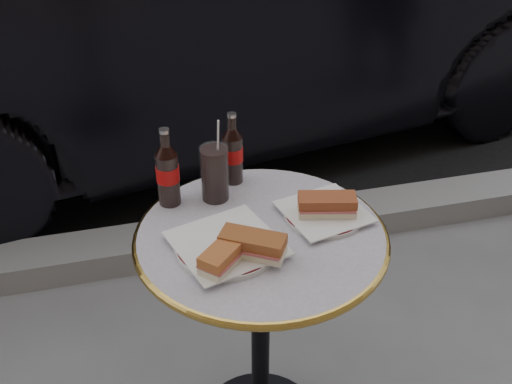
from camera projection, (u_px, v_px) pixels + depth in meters
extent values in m
cube|color=gray|center=(205.00, 239.00, 2.65)|extent=(40.00, 0.20, 0.12)
cylinder|color=silver|center=(227.00, 246.00, 1.50)|extent=(0.27, 0.27, 0.01)
cylinder|color=silver|center=(324.00, 214.00, 1.61)|extent=(0.21, 0.21, 0.01)
cube|color=#B45E2D|center=(225.00, 256.00, 1.42)|extent=(0.14, 0.14, 0.05)
cube|color=brown|center=(253.00, 246.00, 1.45)|extent=(0.16, 0.14, 0.05)
cube|color=brown|center=(327.00, 206.00, 1.59)|extent=(0.15, 0.10, 0.05)
cylinder|color=black|center=(215.00, 173.00, 1.64)|extent=(0.10, 0.10, 0.15)
imported|color=black|center=(219.00, 0.00, 3.19)|extent=(2.27, 4.58, 1.44)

